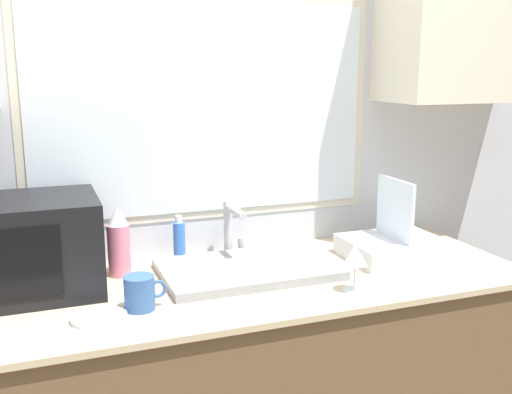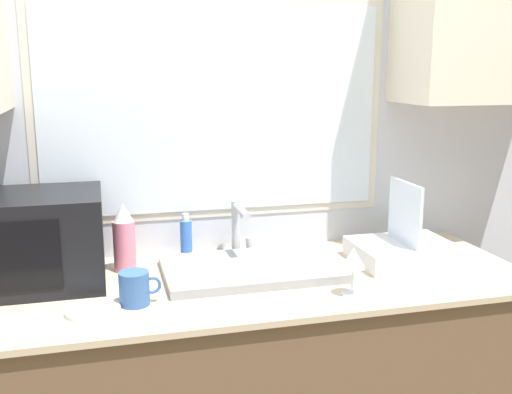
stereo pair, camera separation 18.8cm
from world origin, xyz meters
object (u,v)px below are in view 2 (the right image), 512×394
(microwave, at_px, (24,240))
(mug_near_sink, at_px, (135,288))
(faucet, at_px, (239,224))
(soap_bottle, at_px, (186,239))
(dish_rack, at_px, (403,249))
(wine_glass, at_px, (353,260))
(spray_bottle, at_px, (124,239))

(microwave, xyz_separation_m, mug_near_sink, (0.32, -0.26, -0.10))
(faucet, bearing_deg, soap_bottle, 174.97)
(dish_rack, distance_m, mug_near_sink, 0.96)
(faucet, distance_m, mug_near_sink, 0.54)
(soap_bottle, relative_size, wine_glass, 1.13)
(wine_glass, bearing_deg, spray_bottle, 148.60)
(dish_rack, bearing_deg, wine_glass, -140.57)
(dish_rack, distance_m, spray_bottle, 0.98)
(dish_rack, distance_m, wine_glass, 0.40)
(microwave, xyz_separation_m, soap_bottle, (0.53, 0.12, -0.07))
(wine_glass, bearing_deg, faucet, 118.79)
(microwave, bearing_deg, wine_glass, -19.64)
(microwave, height_order, spray_bottle, microwave)
(soap_bottle, height_order, wine_glass, soap_bottle)
(soap_bottle, bearing_deg, dish_rack, -16.60)
(soap_bottle, xyz_separation_m, wine_glass, (0.44, -0.47, 0.04))
(microwave, distance_m, spray_bottle, 0.32)
(faucet, relative_size, dish_rack, 0.59)
(wine_glass, bearing_deg, microwave, 160.36)
(microwave, height_order, soap_bottle, microwave)
(spray_bottle, xyz_separation_m, soap_bottle, (0.22, 0.07, -0.04))
(soap_bottle, bearing_deg, faucet, -5.03)
(faucet, distance_m, spray_bottle, 0.41)
(faucet, relative_size, mug_near_sink, 1.65)
(dish_rack, xyz_separation_m, wine_glass, (-0.30, -0.25, 0.07))
(wine_glass, bearing_deg, dish_rack, 39.43)
(faucet, bearing_deg, microwave, -171.50)
(soap_bottle, bearing_deg, spray_bottle, -162.82)
(dish_rack, xyz_separation_m, soap_bottle, (-0.74, 0.22, 0.03))
(dish_rack, bearing_deg, faucet, 159.65)
(spray_bottle, bearing_deg, wine_glass, -31.40)
(spray_bottle, distance_m, soap_bottle, 0.23)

